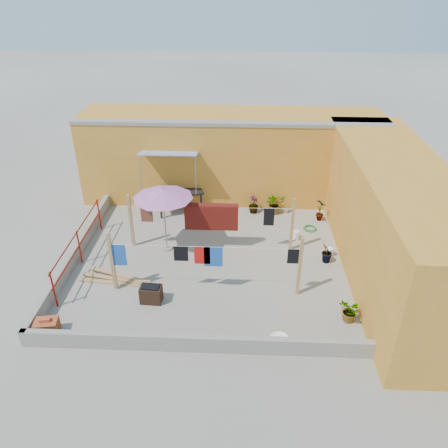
{
  "coord_description": "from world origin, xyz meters",
  "views": [
    {
      "loc": [
        0.92,
        -10.84,
        7.64
      ],
      "look_at": [
        0.43,
        0.3,
        1.16
      ],
      "focal_mm": 35.0,
      "sensor_mm": 36.0,
      "label": 1
    }
  ],
  "objects": [
    {
      "name": "clothesline_rig",
      "position": [
        -0.01,
        0.5,
        1.07
      ],
      "size": [
        5.09,
        2.35,
        1.8
      ],
      "color": "tan",
      "rests_on": "ground"
    },
    {
      "name": "plant_back_a",
      "position": [
        2.14,
        3.2,
        0.38
      ],
      "size": [
        0.83,
        0.77,
        0.77
      ],
      "primitive_type": "imported",
      "rotation": [
        0.0,
        0.0,
        0.28
      ],
      "color": "#215819",
      "rests_on": "ground"
    },
    {
      "name": "wall_right",
      "position": [
        5.2,
        0.0,
        1.6
      ],
      "size": [
        2.4,
        9.0,
        3.2
      ],
      "primitive_type": "cube",
      "color": "orange",
      "rests_on": "ground"
    },
    {
      "name": "wall_back",
      "position": [
        0.5,
        4.69,
        1.61
      ],
      "size": [
        11.0,
        3.27,
        3.21
      ],
      "color": "orange",
      "rests_on": "ground"
    },
    {
      "name": "plant_right_b",
      "position": [
        3.5,
        0.13,
        0.36
      ],
      "size": [
        0.49,
        0.51,
        0.72
      ],
      "primitive_type": "imported",
      "rotation": [
        0.0,
        0.0,
        4.1
      ],
      "color": "#215819",
      "rests_on": "ground"
    },
    {
      "name": "patio_umbrella",
      "position": [
        -1.4,
        0.64,
        1.95
      ],
      "size": [
        2.28,
        2.28,
        2.17
      ],
      "color": "gray",
      "rests_on": "ground"
    },
    {
      "name": "red_railing",
      "position": [
        -3.85,
        -0.2,
        0.72
      ],
      "size": [
        0.05,
        4.2,
        1.1
      ],
      "color": "maroon",
      "rests_on": "ground"
    },
    {
      "name": "brick_stack",
      "position": [
        -3.7,
        -3.2,
        0.2
      ],
      "size": [
        0.6,
        0.48,
        0.48
      ],
      "color": "#AF5828",
      "rests_on": "ground"
    },
    {
      "name": "plant_right_a",
      "position": [
        3.7,
        2.73,
        0.42
      ],
      "size": [
        0.5,
        0.53,
        0.84
      ],
      "primitive_type": "imported",
      "rotation": [
        0.0,
        0.0,
        2.19
      ],
      "color": "#215819",
      "rests_on": "ground"
    },
    {
      "name": "brazier",
      "position": [
        -1.41,
        -1.89,
        0.25
      ],
      "size": [
        0.58,
        0.41,
        0.5
      ],
      "color": "#321D13",
      "rests_on": "ground"
    },
    {
      "name": "lumber_pile",
      "position": [
        -2.59,
        -1.05,
        0.06
      ],
      "size": [
        2.12,
        0.8,
        0.13
      ],
      "color": "tan",
      "rests_on": "ground"
    },
    {
      "name": "parapet_front",
      "position": [
        0.0,
        -3.58,
        0.22
      ],
      "size": [
        8.3,
        0.16,
        0.44
      ],
      "primitive_type": "cube",
      "color": "gray",
      "rests_on": "ground"
    },
    {
      "name": "outdoor_table",
      "position": [
        -1.34,
        3.2,
        0.71
      ],
      "size": [
        1.88,
        1.39,
        0.79
      ],
      "color": "black",
      "rests_on": "ground"
    },
    {
      "name": "white_basin",
      "position": [
        1.9,
        -3.2,
        0.05
      ],
      "size": [
        0.5,
        0.5,
        0.09
      ],
      "color": "white",
      "rests_on": "ground"
    },
    {
      "name": "plant_back_b",
      "position": [
        1.37,
        3.2,
        0.32
      ],
      "size": [
        0.47,
        0.47,
        0.64
      ],
      "primitive_type": "imported",
      "rotation": [
        0.0,
        0.0,
        1.18
      ],
      "color": "#215819",
      "rests_on": "ground"
    },
    {
      "name": "parapet_left",
      "position": [
        -4.08,
        0.0,
        0.22
      ],
      "size": [
        0.16,
        7.3,
        0.44
      ],
      "primitive_type": "cube",
      "color": "gray",
      "rests_on": "ground"
    },
    {
      "name": "green_hose",
      "position": [
        3.29,
        2.08,
        0.03
      ],
      "size": [
        0.46,
        0.46,
        0.07
      ],
      "color": "#19741F",
      "rests_on": "ground"
    },
    {
      "name": "water_jug_b",
      "position": [
        2.75,
        1.44,
        0.15
      ],
      "size": [
        0.21,
        0.21,
        0.34
      ],
      "color": "white",
      "rests_on": "ground"
    },
    {
      "name": "ground",
      "position": [
        0.0,
        0.0,
        0.0
      ],
      "size": [
        80.0,
        80.0,
        0.0
      ],
      "primitive_type": "plane",
      "color": "#9E998E",
      "rests_on": "ground"
    },
    {
      "name": "plant_right_c",
      "position": [
        3.7,
        -2.43,
        0.31
      ],
      "size": [
        0.64,
        0.68,
        0.62
      ],
      "primitive_type": "imported",
      "rotation": [
        0.0,
        0.0,
        5.04
      ],
      "color": "#215819",
      "rests_on": "ground"
    },
    {
      "name": "water_jug_a",
      "position": [
        3.7,
        0.49,
        0.14
      ],
      "size": [
        0.2,
        0.2,
        0.31
      ],
      "color": "white",
      "rests_on": "ground"
    }
  ]
}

